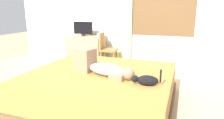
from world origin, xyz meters
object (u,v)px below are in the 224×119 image
bed (101,88)px  person_lying (101,66)px  desk (86,51)px  tv_monitor (83,29)px  cup (98,35)px  cat (146,80)px  chair_by_desk (106,48)px

bed → person_lying: (0.04, -0.09, 0.37)m
bed → desk: bearing=122.1°
tv_monitor → person_lying: bearing=-56.8°
cup → desk: bearing=165.1°
bed → person_lying: 0.38m
cat → person_lying: bearing=162.1°
desk → cat: bearing=-49.2°
cat → tv_monitor: tv_monitor is taller
bed → tv_monitor: tv_monitor is taller
bed → chair_by_desk: 1.89m
bed → cat: (0.72, -0.31, 0.32)m
cat → bed: bearing=156.5°
desk → chair_by_desk: chair_by_desk is taller
cat → tv_monitor: (-1.99, 2.22, 0.35)m
cup → chair_by_desk: 0.35m
desk → cup: bearing=-14.9°
desk → tv_monitor: bearing=180.0°
tv_monitor → chair_by_desk: bearing=-12.4°
bed → chair_by_desk: size_ratio=2.42×
cup → bed: bearing=-65.6°
person_lying → desk: bearing=121.7°
bed → chair_by_desk: chair_by_desk is taller
desk → tv_monitor: size_ratio=1.88×
person_lying → tv_monitor: (-1.31, 2.00, 0.30)m
chair_by_desk → cup: bearing=167.8°
tv_monitor → chair_by_desk: tv_monitor is taller
cup → tv_monitor: bearing=167.4°
desk → chair_by_desk: 0.62m
bed → person_lying: bearing=-67.9°
cat → desk: size_ratio=0.40×
tv_monitor → cat: bearing=-48.1°
chair_by_desk → person_lying: bearing=-70.7°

